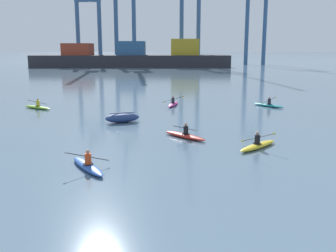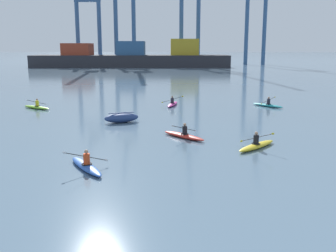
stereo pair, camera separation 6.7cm
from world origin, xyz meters
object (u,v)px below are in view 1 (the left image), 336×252
object	(u,v)px
gantry_crane_east_mid	(190,3)
kayak_yellow	(257,145)
gantry_crane_east	(257,10)
gantry_crane_west	(87,11)
container_barge	(132,58)
gantry_crane_west_mid	(124,10)
kayak_red	(184,135)
kayak_magenta	(173,104)
kayak_blue	(87,166)
kayak_teal	(268,105)
capsized_dinghy	(122,118)
kayak_lime	(37,107)

from	to	relation	value
gantry_crane_east_mid	kayak_yellow	size ratio (longest dim) A/B	13.48
gantry_crane_east	gantry_crane_west	bearing A→B (deg)	-175.37
container_barge	gantry_crane_west_mid	world-z (taller)	gantry_crane_west_mid
kayak_yellow	kayak_red	bearing A→B (deg)	148.02
gantry_crane_east_mid	kayak_yellow	xyz separation A→B (m)	(-1.53, -97.99, -17.95)
container_barge	kayak_magenta	xyz separation A→B (m)	(10.26, -72.41, -2.35)
gantry_crane_west	kayak_blue	size ratio (longest dim) A/B	9.90
container_barge	kayak_blue	size ratio (longest dim) A/B	16.74
gantry_crane_east	kayak_yellow	world-z (taller)	gantry_crane_east
gantry_crane_east_mid	kayak_magenta	xyz separation A→B (m)	(-6.06, -81.97, -17.95)
kayak_red	container_barge	bearing A→B (deg)	97.17
gantry_crane_west	gantry_crane_east	bearing A→B (deg)	4.63
kayak_yellow	gantry_crane_east	bearing A→B (deg)	77.81
gantry_crane_east_mid	kayak_red	world-z (taller)	gantry_crane_east_mid
gantry_crane_east_mid	kayak_teal	xyz separation A→B (m)	(2.93, -82.68, -17.95)
gantry_crane_east_mid	capsized_dinghy	size ratio (longest dim) A/B	13.68
gantry_crane_west	kayak_magenta	bearing A→B (deg)	-73.52
kayak_yellow	container_barge	bearing A→B (deg)	99.50
kayak_magenta	kayak_blue	distance (m)	20.29
kayak_magenta	kayak_blue	size ratio (longest dim) A/B	1.08
kayak_teal	gantry_crane_east	bearing A→B (deg)	78.53
gantry_crane_east	kayak_lime	distance (m)	97.47
gantry_crane_west_mid	kayak_magenta	xyz separation A→B (m)	(13.23, -81.27, -15.99)
gantry_crane_east	kayak_lime	world-z (taller)	gantry_crane_east
kayak_magenta	kayak_yellow	distance (m)	16.64
gantry_crane_east_mid	kayak_blue	bearing A→B (deg)	-95.77
gantry_crane_west_mid	kayak_yellow	xyz separation A→B (m)	(17.76, -97.29, -15.99)
capsized_dinghy	kayak_blue	bearing A→B (deg)	-91.60
capsized_dinghy	kayak_magenta	world-z (taller)	kayak_magenta
container_barge	kayak_blue	world-z (taller)	container_barge
kayak_red	kayak_yellow	xyz separation A→B (m)	(3.99, -2.49, 0.00)
gantry_crane_west	gantry_crane_east_mid	distance (m)	30.34
kayak_red	kayak_blue	size ratio (longest dim) A/B	0.91
capsized_dinghy	kayak_lime	world-z (taller)	kayak_lime
gantry_crane_east	kayak_lime	xyz separation A→B (m)	(-38.97, -87.82, -16.40)
gantry_crane_east	gantry_crane_east_mid	bearing A→B (deg)	-169.25
gantry_crane_west_mid	kayak_teal	xyz separation A→B (m)	(22.22, -81.98, -15.99)
kayak_yellow	kayak_lime	world-z (taller)	kayak_yellow
gantry_crane_west_mid	kayak_teal	size ratio (longest dim) A/B	11.10
kayak_yellow	kayak_teal	xyz separation A→B (m)	(4.45, 15.31, 0.00)
gantry_crane_east	capsized_dinghy	distance (m)	100.47
kayak_magenta	kayak_yellow	xyz separation A→B (m)	(4.53, -16.01, 0.00)
container_barge	kayak_lime	xyz separation A→B (m)	(-2.16, -74.37, -2.35)
gantry_crane_east_mid	kayak_magenta	bearing A→B (deg)	-94.23
kayak_yellow	kayak_lime	bearing A→B (deg)	140.35
kayak_yellow	kayak_teal	size ratio (longest dim) A/B	0.95
gantry_crane_west_mid	gantry_crane_east	xyz separation A→B (m)	(39.78, 4.59, 0.41)
capsized_dinghy	gantry_crane_west	bearing A→B (deg)	102.67
gantry_crane_west_mid	kayak_lime	world-z (taller)	gantry_crane_west_mid
gantry_crane_east_mid	kayak_lime	size ratio (longest dim) A/B	12.21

